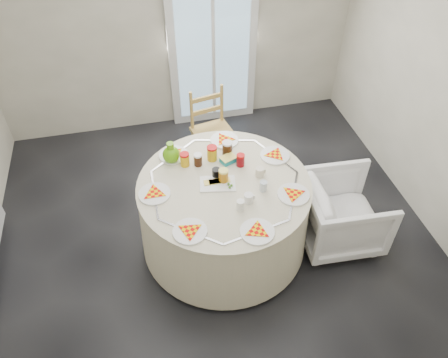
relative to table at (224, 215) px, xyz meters
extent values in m
plane|color=black|center=(-0.07, 0.02, -0.38)|extent=(4.00, 4.00, 0.00)
cube|color=#BCB5A3|center=(-0.07, 2.02, 0.93)|extent=(4.00, 0.02, 2.60)
cube|color=silver|center=(0.33, 1.97, 0.68)|extent=(1.00, 0.08, 2.10)
cylinder|color=beige|center=(0.00, 0.00, 0.00)|extent=(1.46, 1.46, 0.74)
imported|color=white|center=(1.04, -0.17, 0.02)|extent=(0.69, 0.73, 0.71)
cube|color=teal|center=(0.10, 0.26, 0.41)|extent=(0.16, 0.14, 0.05)
camera|label=1|loc=(-0.58, -2.48, 2.83)|focal=35.00mm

